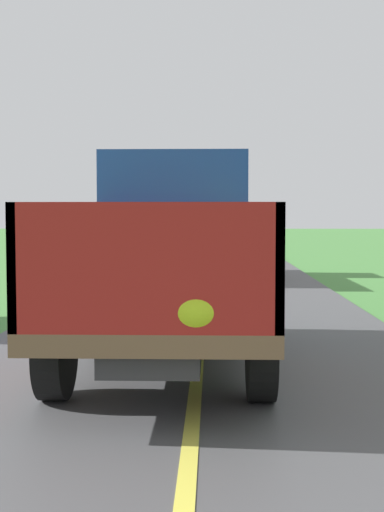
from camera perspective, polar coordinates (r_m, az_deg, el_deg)
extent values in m
cube|color=#2D2D30|center=(8.63, -2.02, -5.19)|extent=(0.90, 5.51, 0.24)
cube|color=brown|center=(8.60, -2.02, -3.87)|extent=(2.30, 5.80, 0.20)
cube|color=#1E479E|center=(10.48, -1.34, 3.20)|extent=(2.10, 1.90, 1.90)
cube|color=black|center=(11.43, -1.09, 4.89)|extent=(1.78, 0.02, 0.76)
cube|color=maroon|center=(7.73, -10.74, 0.09)|extent=(0.08, 3.85, 1.10)
cube|color=maroon|center=(7.57, 5.90, 0.06)|extent=(0.08, 3.85, 1.10)
cube|color=maroon|center=(5.70, -3.89, -1.04)|extent=(2.30, 0.08, 1.10)
cube|color=maroon|center=(9.45, -1.67, 0.75)|extent=(2.30, 0.08, 1.10)
cylinder|color=black|center=(10.53, -7.11, -4.19)|extent=(0.28, 1.00, 1.00)
cylinder|color=black|center=(10.42, 4.42, -4.26)|extent=(0.28, 1.00, 1.00)
cylinder|color=black|center=(7.24, -11.25, -7.74)|extent=(0.28, 1.00, 1.00)
cylinder|color=black|center=(7.07, 5.74, -7.95)|extent=(0.28, 1.00, 1.00)
ellipsoid|color=#AED21E|center=(5.97, 0.39, -4.37)|extent=(0.59, 0.71, 0.46)
ellipsoid|color=#AAD227|center=(8.18, -4.26, -2.31)|extent=(0.50, 0.45, 0.43)
ellipsoid|color=#A6C926|center=(8.80, -7.70, -2.15)|extent=(0.44, 0.55, 0.45)
ellipsoid|color=#9FCD1B|center=(8.43, -6.38, 0.16)|extent=(0.59, 0.55, 0.46)
ellipsoid|color=#AEC42E|center=(6.23, -4.58, -1.48)|extent=(0.43, 0.53, 0.51)
ellipsoid|color=#A2C231|center=(8.95, -0.97, 0.45)|extent=(0.52, 0.59, 0.50)
ellipsoid|color=#A7BE21|center=(6.87, -1.76, -0.97)|extent=(0.56, 0.57, 0.49)
ellipsoid|color=#B1CF21|center=(6.71, -7.86, -0.99)|extent=(0.53, 0.55, 0.37)
ellipsoid|color=#A9C71F|center=(7.83, -7.27, -0.09)|extent=(0.47, 0.58, 0.46)
ellipsoid|color=#A2C522|center=(9.10, 3.73, 2.56)|extent=(0.50, 0.55, 0.52)
ellipsoid|color=#B8CA25|center=(9.01, -1.70, -1.97)|extent=(0.48, 0.61, 0.50)
cube|color=#2D2D30|center=(20.87, 0.35, -0.11)|extent=(0.90, 5.51, 0.24)
cube|color=brown|center=(20.86, 0.35, 0.44)|extent=(2.30, 5.80, 0.20)
cube|color=silver|center=(22.78, 0.46, 3.34)|extent=(2.10, 1.90, 1.90)
cube|color=black|center=(23.73, 0.51, 4.14)|extent=(1.78, 0.02, 0.76)
cube|color=brown|center=(19.91, -2.91, 2.16)|extent=(0.08, 3.85, 1.10)
cube|color=brown|center=(19.86, 3.49, 2.16)|extent=(0.08, 3.85, 1.10)
cube|color=brown|center=(17.97, 0.13, 2.03)|extent=(2.30, 0.08, 1.10)
cube|color=brown|center=(21.74, 0.40, 2.28)|extent=(2.30, 0.08, 1.10)
cylinder|color=black|center=(22.71, -2.19, -0.07)|extent=(0.28, 1.00, 1.00)
cylinder|color=black|center=(22.67, 3.11, -0.08)|extent=(0.28, 1.00, 1.00)
cylinder|color=black|center=(19.34, -2.88, -0.69)|extent=(0.28, 1.00, 1.00)
cylinder|color=black|center=(19.28, 3.36, -0.70)|extent=(0.28, 1.00, 1.00)
ellipsoid|color=#B1CC1F|center=(18.42, 2.05, 0.88)|extent=(0.43, 0.41, 0.41)
ellipsoid|color=#9FB91A|center=(19.36, 0.11, 1.93)|extent=(0.43, 0.45, 0.38)
ellipsoid|color=#B4CA1D|center=(19.24, -1.91, 1.98)|extent=(0.49, 0.45, 0.50)
ellipsoid|color=#A3BE2C|center=(18.64, 2.16, 2.82)|extent=(0.55, 0.69, 0.38)
ellipsoid|color=#A3B921|center=(18.32, -0.75, 2.00)|extent=(0.59, 0.74, 0.45)
ellipsoid|color=#ABC332|center=(19.89, 0.64, 2.09)|extent=(0.41, 0.43, 0.47)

